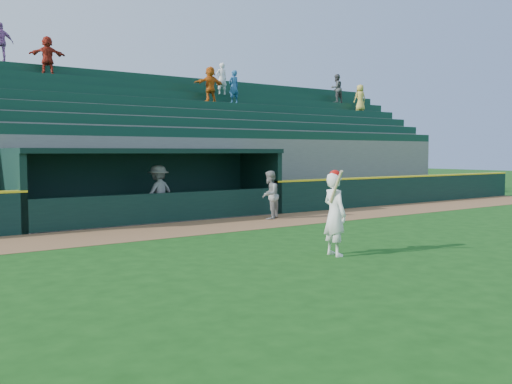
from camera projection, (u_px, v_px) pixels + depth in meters
ground at (295, 250)px, 13.66m from camera, size 120.00×120.00×0.00m
warning_track at (193, 228)px, 17.62m from camera, size 40.00×3.00×0.01m
field_wall_right at (409, 190)px, 26.09m from camera, size 15.50×0.30×1.20m
wall_stripe_right at (409, 176)px, 26.05m from camera, size 15.50×0.32×0.06m
dugout_player_front at (270, 195)px, 19.86m from camera, size 1.04×0.99×1.70m
dugout_player_inside at (159, 192)px, 19.71m from camera, size 1.37×1.03×1.89m
dugout at (149, 180)px, 20.03m from camera, size 9.40×2.80×2.46m
stands at (101, 151)px, 23.64m from camera, size 34.50×6.25×7.56m
batter_at_plate at (335, 213)px, 12.83m from camera, size 0.54×0.85×1.96m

